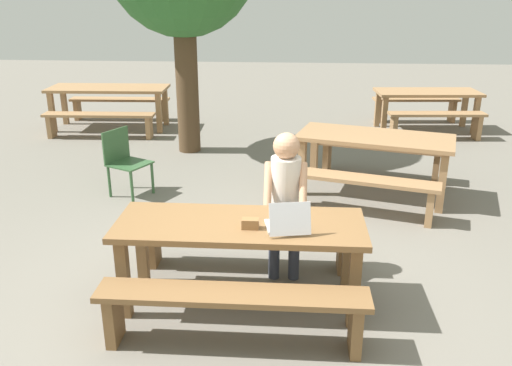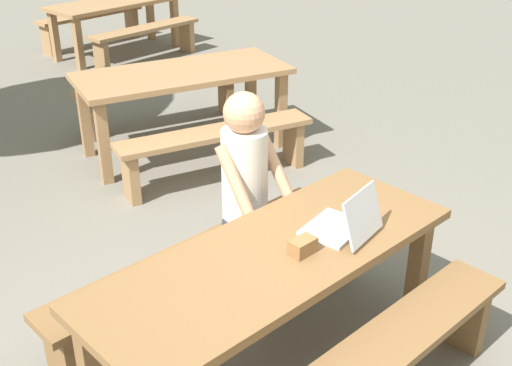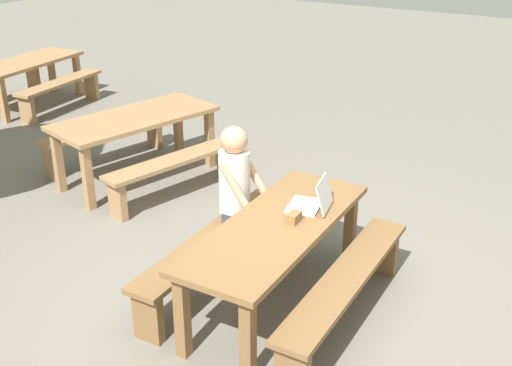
{
  "view_description": "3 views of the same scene",
  "coord_description": "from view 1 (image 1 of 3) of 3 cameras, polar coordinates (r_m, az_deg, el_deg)",
  "views": [
    {
      "loc": [
        0.4,
        -3.94,
        2.54
      ],
      "look_at": [
        0.11,
        0.25,
        0.99
      ],
      "focal_mm": 37.77,
      "sensor_mm": 36.0,
      "label": 1
    },
    {
      "loc": [
        -1.88,
        -1.86,
        2.47
      ],
      "look_at": [
        0.11,
        0.25,
        0.99
      ],
      "focal_mm": 44.73,
      "sensor_mm": 36.0,
      "label": 2
    },
    {
      "loc": [
        -3.87,
        -2.03,
        3.08
      ],
      "look_at": [
        0.11,
        0.25,
        0.99
      ],
      "focal_mm": 44.35,
      "sensor_mm": 36.0,
      "label": 3
    }
  ],
  "objects": [
    {
      "name": "picnic_table_front",
      "position": [
        4.4,
        -1.69,
        -5.5
      ],
      "size": [
        2.02,
        0.74,
        0.74
      ],
      "color": "brown",
      "rests_on": "ground"
    },
    {
      "name": "bench_mid_south",
      "position": [
        6.32,
        11.32,
        -0.45
      ],
      "size": [
        1.72,
        0.76,
        0.46
      ],
      "rotation": [
        0.0,
        0.0,
        -0.28
      ],
      "color": "#9E754C",
      "rests_on": "ground"
    },
    {
      "name": "bench_near",
      "position": [
        4.01,
        -2.5,
        -12.81
      ],
      "size": [
        1.99,
        0.3,
        0.46
      ],
      "color": "brown",
      "rests_on": "ground"
    },
    {
      "name": "plastic_chair",
      "position": [
        7.01,
        -13.72,
        2.34
      ],
      "size": [
        0.59,
        0.59,
        0.84
      ],
      "rotation": [
        0.0,
        0.0,
        1.11
      ],
      "color": "#335933",
      "rests_on": "ground"
    },
    {
      "name": "picnic_table_mid",
      "position": [
        6.9,
        12.46,
        4.01
      ],
      "size": [
        2.05,
        1.32,
        0.78
      ],
      "rotation": [
        0.0,
        0.0,
        -0.28
      ],
      "color": "#9E754C",
      "rests_on": "ground"
    },
    {
      "name": "ground_plane",
      "position": [
        4.71,
        -1.61,
        -12.42
      ],
      "size": [
        30.0,
        30.0,
        0.0
      ],
      "primitive_type": "plane",
      "color": "slate"
    },
    {
      "name": "person_seated",
      "position": [
        4.84,
        3.13,
        -1.06
      ],
      "size": [
        0.38,
        0.39,
        1.33
      ],
      "color": "#333847",
      "rests_on": "ground"
    },
    {
      "name": "bench_mid_north",
      "position": [
        7.67,
        13.05,
        3.11
      ],
      "size": [
        1.72,
        0.76,
        0.46
      ],
      "rotation": [
        0.0,
        0.0,
        -0.28
      ],
      "color": "#9E754C",
      "rests_on": "ground"
    },
    {
      "name": "small_pouch",
      "position": [
        4.23,
        -0.61,
        -4.32
      ],
      "size": [
        0.13,
        0.08,
        0.08
      ],
      "color": "olive",
      "rests_on": "picnic_table_front"
    },
    {
      "name": "bench_distant_north",
      "position": [
        11.03,
        16.56,
        7.99
      ],
      "size": [
        1.67,
        0.42,
        0.47
      ],
      "rotation": [
        0.0,
        0.0,
        0.07
      ],
      "color": "#9E754C",
      "rests_on": "ground"
    },
    {
      "name": "bench_rear_north",
      "position": [
        11.08,
        -14.19,
        8.18
      ],
      "size": [
        1.95,
        0.36,
        0.44
      ],
      "rotation": [
        0.0,
        0.0,
        0.03
      ],
      "color": "#9E754C",
      "rests_on": "ground"
    },
    {
      "name": "picnic_table_rear",
      "position": [
        10.39,
        -15.34,
        9.19
      ],
      "size": [
        2.18,
        0.88,
        0.78
      ],
      "rotation": [
        0.0,
        0.0,
        0.03
      ],
      "color": "#9E754C",
      "rests_on": "ground"
    },
    {
      "name": "bench_distant_south",
      "position": [
        9.85,
        18.56,
        6.37
      ],
      "size": [
        1.67,
        0.42,
        0.47
      ],
      "rotation": [
        0.0,
        0.0,
        0.07
      ],
      "color": "#9E754C",
      "rests_on": "ground"
    },
    {
      "name": "picnic_table_distant",
      "position": [
        10.39,
        17.66,
        8.66
      ],
      "size": [
        1.89,
        0.89,
        0.73
      ],
      "rotation": [
        0.0,
        0.0,
        0.07
      ],
      "color": "#9E754C",
      "rests_on": "ground"
    },
    {
      "name": "laptop",
      "position": [
        4.19,
        3.38,
        -4.26
      ],
      "size": [
        0.37,
        0.38,
        0.26
      ],
      "rotation": [
        0.0,
        0.0,
        3.32
      ],
      "color": "silver",
      "rests_on": "picnic_table_front"
    },
    {
      "name": "bench_far",
      "position": [
        5.06,
        -0.99,
        -5.34
      ],
      "size": [
        1.99,
        0.3,
        0.46
      ],
      "color": "brown",
      "rests_on": "ground"
    },
    {
      "name": "bench_rear_south",
      "position": [
        9.83,
        -16.27,
        6.5
      ],
      "size": [
        1.95,
        0.36,
        0.44
      ],
      "rotation": [
        0.0,
        0.0,
        0.03
      ],
      "color": "#9E754C",
      "rests_on": "ground"
    }
  ]
}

